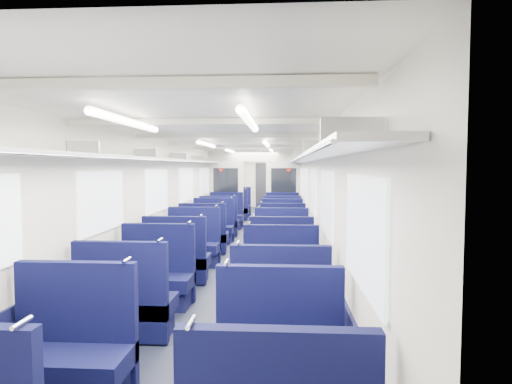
{
  "coord_description": "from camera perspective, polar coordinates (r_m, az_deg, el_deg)",
  "views": [
    {
      "loc": [
        0.85,
        -10.32,
        1.86
      ],
      "look_at": [
        0.13,
        1.2,
        1.16
      ],
      "focal_mm": 29.87,
      "sensor_mm": 36.0,
      "label": 1
    }
  ],
  "objects": [
    {
      "name": "end_door",
      "position": [
        19.29,
        1.07,
        0.93
      ],
      "size": [
        0.75,
        0.06,
        2.0
      ],
      "primitive_type": "cube",
      "color": "black",
      "rests_on": "floor"
    },
    {
      "name": "ceiling_fittings",
      "position": [
        10.1,
        -1.24,
        5.93
      ],
      "size": [
        2.7,
        16.06,
        0.11
      ],
      "color": "beige",
      "rests_on": "ceiling"
    },
    {
      "name": "seat_8",
      "position": [
        6.97,
        -10.57,
        -9.14
      ],
      "size": [
        1.0,
        0.55,
        1.11
      ],
      "color": "#0B0E38",
      "rests_on": "floor"
    },
    {
      "name": "seat_23",
      "position": [
        15.72,
        3.51,
        -2.06
      ],
      "size": [
        1.0,
        0.55,
        1.11
      ],
      "color": "#0B0E38",
      "rests_on": "floor"
    },
    {
      "name": "seat_17",
      "position": [
        11.3,
        3.48,
        -4.23
      ],
      "size": [
        1.0,
        0.55,
        1.11
      ],
      "color": "#0B0E38",
      "rests_on": "floor"
    },
    {
      "name": "wall_right",
      "position": [
        10.35,
        6.64,
        -0.32
      ],
      "size": [
        0.02,
        18.0,
        2.35
      ],
      "primitive_type": "cube",
      "color": "beige",
      "rests_on": "floor"
    },
    {
      "name": "seat_5",
      "position": [
        4.55,
        3.27,
        -16.01
      ],
      "size": [
        1.0,
        0.55,
        1.11
      ],
      "color": "#0B0E38",
      "rests_on": "floor"
    },
    {
      "name": "seat_2",
      "position": [
        3.9,
        -23.68,
        -19.67
      ],
      "size": [
        1.0,
        0.55,
        1.11
      ],
      "color": "#0B0E38",
      "rests_on": "floor"
    },
    {
      "name": "wall_far",
      "position": [
        19.35,
        1.08,
        1.46
      ],
      "size": [
        2.8,
        0.02,
        2.35
      ],
      "primitive_type": "cube",
      "color": "beige",
      "rests_on": "floor"
    },
    {
      "name": "seat_7",
      "position": [
        5.67,
        3.34,
        -12.04
      ],
      "size": [
        1.0,
        0.55,
        1.11
      ],
      "color": "#0B0E38",
      "rests_on": "floor"
    },
    {
      "name": "floor",
      "position": [
        10.52,
        -1.1,
        -6.7
      ],
      "size": [
        2.8,
        18.0,
        0.01
      ],
      "primitive_type": "cube",
      "color": "black",
      "rests_on": "ground"
    },
    {
      "name": "dado_left",
      "position": [
        10.66,
        -8.56,
        -4.69
      ],
      "size": [
        0.03,
        17.9,
        0.7
      ],
      "primitive_type": "cube",
      "color": "black",
      "rests_on": "floor"
    },
    {
      "name": "seat_9",
      "position": [
        6.83,
        3.39,
        -9.36
      ],
      "size": [
        1.0,
        0.55,
        1.11
      ],
      "color": "#0B0E38",
      "rests_on": "floor"
    },
    {
      "name": "seat_16",
      "position": [
        11.36,
        -4.95,
        -4.2
      ],
      "size": [
        1.0,
        0.55,
        1.11
      ],
      "color": "#0B0E38",
      "rests_on": "floor"
    },
    {
      "name": "luggage_rack_left",
      "position": [
        10.52,
        -7.73,
        4.08
      ],
      "size": [
        0.36,
        17.4,
        0.18
      ],
      "color": "#B2B5BA",
      "rests_on": "wall_left"
    },
    {
      "name": "seat_12",
      "position": [
        9.2,
        -7.01,
        -6.03
      ],
      "size": [
        1.0,
        0.55,
        1.11
      ],
      "color": "#0B0E38",
      "rests_on": "floor"
    },
    {
      "name": "ceiling",
      "position": [
        10.36,
        -1.11,
        6.2
      ],
      "size": [
        2.8,
        18.0,
        0.01
      ],
      "primitive_type": "cube",
      "color": "white",
      "rests_on": "wall_left"
    },
    {
      "name": "seat_4",
      "position": [
        4.94,
        -17.03,
        -14.55
      ],
      "size": [
        1.0,
        0.55,
        1.11
      ],
      "color": "#0B0E38",
      "rests_on": "floor"
    },
    {
      "name": "seat_22",
      "position": [
        15.74,
        -2.54,
        -2.05
      ],
      "size": [
        1.0,
        0.55,
        1.11
      ],
      "color": "#0B0E38",
      "rests_on": "floor"
    },
    {
      "name": "seat_20",
      "position": [
        14.63,
        -3.01,
        -2.47
      ],
      "size": [
        1.0,
        0.55,
        1.11
      ],
      "color": "#0B0E38",
      "rests_on": "floor"
    },
    {
      "name": "seat_6",
      "position": [
        5.93,
        -13.24,
        -11.42
      ],
      "size": [
        1.0,
        0.55,
        1.11
      ],
      "color": "#0B0E38",
      "rests_on": "floor"
    },
    {
      "name": "bulkhead",
      "position": [
        12.89,
        -0.18,
        0.7
      ],
      "size": [
        2.8,
        0.1,
        2.35
      ],
      "color": "beige",
      "rests_on": "floor"
    },
    {
      "name": "luggage_rack_right",
      "position": [
        10.32,
        5.63,
        4.1
      ],
      "size": [
        0.36,
        17.4,
        0.18
      ],
      "color": "#B2B5BA",
      "rests_on": "wall_right"
    },
    {
      "name": "seat_10",
      "position": [
        8.14,
        -8.44,
        -7.29
      ],
      "size": [
        1.0,
        0.55,
        1.11
      ],
      "color": "#0B0E38",
      "rests_on": "floor"
    },
    {
      "name": "seat_14",
      "position": [
        10.38,
        -5.77,
        -4.93
      ],
      "size": [
        1.0,
        0.55,
        1.11
      ],
      "color": "#0B0E38",
      "rests_on": "floor"
    },
    {
      "name": "seat_13",
      "position": [
        9.16,
        3.45,
        -6.05
      ],
      "size": [
        1.0,
        0.55,
        1.11
      ],
      "color": "#0B0E38",
      "rests_on": "floor"
    },
    {
      "name": "seat_21",
      "position": [
        14.47,
        3.51,
        -2.54
      ],
      "size": [
        1.0,
        0.55,
        1.11
      ],
      "color": "#0B0E38",
      "rests_on": "floor"
    },
    {
      "name": "seat_3",
      "position": [
        3.49,
        3.15,
        -22.27
      ],
      "size": [
        1.0,
        0.55,
        1.11
      ],
      "color": "#0B0E38",
      "rests_on": "floor"
    },
    {
      "name": "seat_15",
      "position": [
        10.09,
        3.46,
        -5.17
      ],
      "size": [
        1.0,
        0.55,
        1.11
      ],
      "color": "#0B0E38",
      "rests_on": "floor"
    },
    {
      "name": "seat_19",
      "position": [
        12.55,
        3.49,
        -3.46
      ],
      "size": [
        1.0,
        0.55,
        1.11
      ],
      "color": "#0B0E38",
      "rests_on": "floor"
    },
    {
      "name": "dado_right",
      "position": [
        10.44,
        6.52,
        -4.85
      ],
      "size": [
        0.03,
        17.9,
        0.7
      ],
      "primitive_type": "cube",
      "color": "black",
      "rests_on": "floor"
    },
    {
      "name": "windows",
      "position": [
        9.9,
        -1.32,
        0.95
      ],
      "size": [
        2.78,
        15.6,
        0.75
      ],
      "color": "white",
      "rests_on": "wall_left"
    },
    {
      "name": "seat_11",
      "position": [
        7.91,
        3.42,
        -7.58
      ],
      "size": [
        1.0,
        0.55,
        1.11
      ],
      "color": "#0B0E38",
      "rests_on": "floor"
    },
    {
      "name": "seat_18",
      "position": [
        12.67,
        -4.05,
        -3.4
      ],
      "size": [
        1.0,
        0.55,
        1.11
      ],
      "color": "#0B0E38",
      "rests_on": "floor"
    },
    {
      "name": "wall_left",
      "position": [
        10.58,
        -8.68,
        -0.26
      ],
      "size": [
        0.02,
        18.0,
        2.35
      ],
      "primitive_type": "cube",
      "color": "beige",
      "rests_on": "floor"
    }
  ]
}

